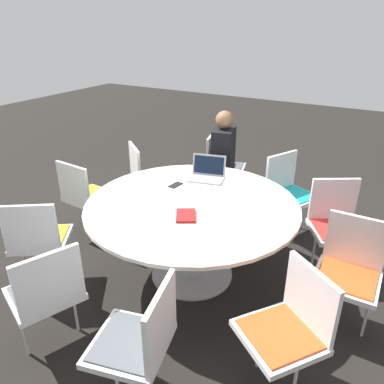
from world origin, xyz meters
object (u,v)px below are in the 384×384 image
object	(u,v)px
chair_9	(289,188)
laptop	(207,173)
chair_3	(38,236)
chair_4	(46,290)
chair_6	(290,324)
person_0	(225,155)
chair_0	(221,163)
spiral_notebook	(186,216)
chair_2	(85,193)
chair_5	(140,337)
chair_7	(349,267)
cell_phone	(175,185)
chair_8	(336,221)
chair_1	(147,174)

from	to	relation	value
chair_9	laptop	bearing A→B (deg)	-18.60
chair_3	chair_4	world-z (taller)	same
chair_6	person_0	size ratio (longest dim) A/B	0.71
chair_6	chair_0	bearing A→B (deg)	-19.05
chair_9	spiral_notebook	size ratio (longest dim) A/B	3.33
person_0	spiral_notebook	xyz separation A→B (m)	(-0.39, 1.52, 0.03)
chair_2	chair_9	bearing A→B (deg)	37.30
chair_4	chair_5	size ratio (longest dim) A/B	1.00
chair_7	laptop	size ratio (longest dim) A/B	2.32
cell_phone	chair_6	bearing A→B (deg)	145.67
chair_8	spiral_notebook	world-z (taller)	chair_8
chair_2	chair_6	size ratio (longest dim) A/B	1.00
chair_9	spiral_notebook	xyz separation A→B (m)	(0.41, 1.40, 0.23)
chair_1	chair_4	size ratio (longest dim) A/B	1.00
chair_1	chair_5	world-z (taller)	same
chair_2	person_0	size ratio (longest dim) A/B	0.71
chair_7	person_0	world-z (taller)	person_0
chair_2	spiral_notebook	bearing A→B (deg)	-6.53
chair_0	chair_7	distance (m)	2.24
chair_6	cell_phone	distance (m)	1.67
chair_0	chair_3	size ratio (longest dim) A/B	1.00
chair_3	spiral_notebook	bearing A→B (deg)	-7.87
chair_6	cell_phone	world-z (taller)	chair_6
chair_0	chair_2	world-z (taller)	same
chair_5	chair_6	size ratio (longest dim) A/B	1.00
chair_7	cell_phone	bearing A→B (deg)	-5.92
chair_5	chair_0	bearing A→B (deg)	3.04
chair_1	chair_3	xyz separation A→B (m)	(-0.02, 1.52, 0.00)
chair_9	chair_0	bearing A→B (deg)	-83.61
chair_3	cell_phone	xyz separation A→B (m)	(-0.70, -1.01, 0.22)
chair_3	chair_1	bearing A→B (deg)	56.19
chair_4	chair_5	xyz separation A→B (m)	(-0.77, 0.01, 0.00)
chair_6	person_0	world-z (taller)	person_0
chair_4	chair_8	xyz separation A→B (m)	(-1.46, -1.91, 0.00)
chair_2	cell_phone	distance (m)	1.01
chair_1	chair_9	xyz separation A→B (m)	(-1.52, -0.42, 0.00)
chair_5	laptop	bearing A→B (deg)	2.30
chair_1	chair_2	xyz separation A→B (m)	(0.24, 0.72, 0.00)
chair_0	chair_2	bearing A→B (deg)	-43.24
chair_1	cell_phone	distance (m)	0.91
chair_4	laptop	size ratio (longest dim) A/B	2.32
chair_7	spiral_notebook	bearing A→B (deg)	14.05
chair_5	chair_7	size ratio (longest dim) A/B	1.00
chair_4	spiral_notebook	distance (m)	1.11
chair_5	person_0	distance (m)	2.60
chair_9	cell_phone	bearing A→B (deg)	-14.72
chair_1	chair_8	xyz separation A→B (m)	(-2.08, 0.04, 0.00)
chair_4	chair_7	distance (m)	2.10
chair_5	chair_3	bearing A→B (deg)	58.48
chair_7	chair_8	xyz separation A→B (m)	(0.21, -0.65, 0.00)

